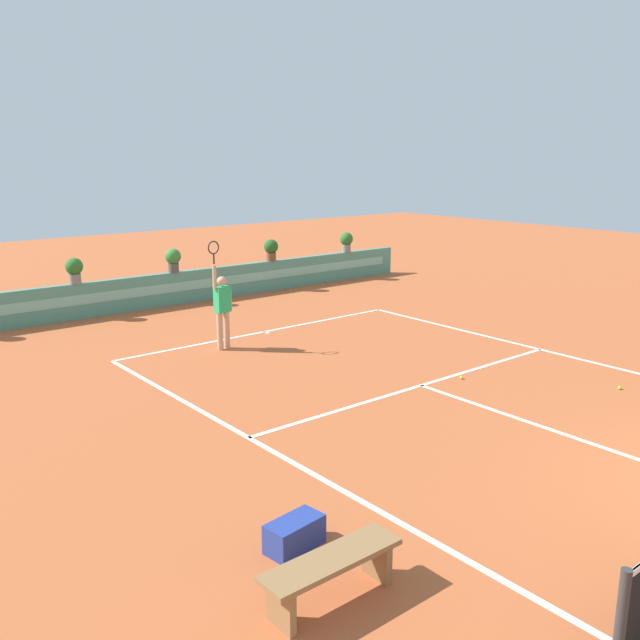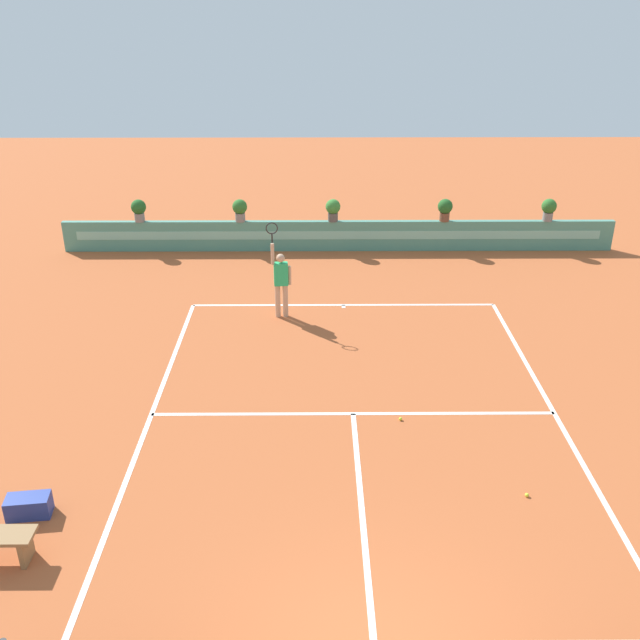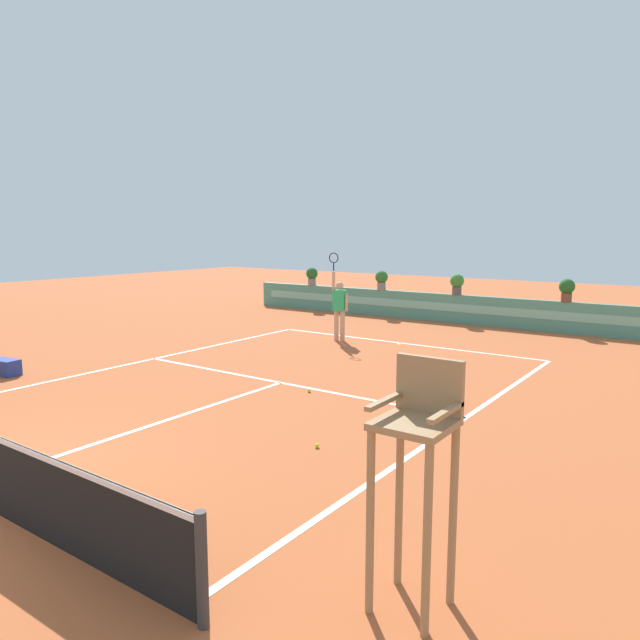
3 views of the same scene
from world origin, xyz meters
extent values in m
plane|color=#B2562D|center=(0.00, 6.00, 0.00)|extent=(60.00, 60.00, 0.00)
cube|color=white|center=(0.00, 11.89, 0.00)|extent=(8.22, 0.10, 0.01)
cube|color=white|center=(0.00, 6.40, 0.00)|extent=(8.22, 0.10, 0.01)
cube|color=white|center=(0.00, 3.20, 0.00)|extent=(0.10, 6.40, 0.01)
cube|color=white|center=(-4.11, 5.95, 0.00)|extent=(0.10, 11.89, 0.01)
cube|color=white|center=(4.11, 5.95, 0.00)|extent=(0.10, 11.89, 0.01)
cube|color=white|center=(0.00, 11.79, 0.00)|extent=(0.10, 0.20, 0.01)
cylinder|color=#333333|center=(-4.41, 0.00, 0.50)|extent=(0.10, 0.10, 1.00)
cube|color=#4C8E7A|center=(0.00, 16.39, 0.50)|extent=(18.00, 0.20, 1.00)
cube|color=#7ABCA8|center=(0.00, 16.29, 0.55)|extent=(17.10, 0.01, 0.28)
cube|color=olive|center=(-6.41, 2.34, 0.23)|extent=(0.08, 0.40, 0.45)
cube|color=olive|center=(-5.13, 2.34, 0.23)|extent=(0.08, 0.40, 0.45)
cube|color=olive|center=(-5.77, 2.34, 0.48)|extent=(1.60, 0.44, 0.06)
cube|color=navy|center=(-5.47, 3.37, 0.18)|extent=(0.74, 0.44, 0.36)
cylinder|color=tan|center=(-1.55, 11.18, 0.45)|extent=(0.14, 0.14, 0.90)
cylinder|color=tan|center=(-1.75, 11.16, 0.45)|extent=(0.14, 0.14, 0.90)
cube|color=#28B266|center=(-1.65, 11.17, 1.20)|extent=(0.38, 0.26, 0.60)
sphere|color=tan|center=(-1.65, 11.17, 1.63)|extent=(0.22, 0.22, 0.22)
cylinder|color=tan|center=(-1.85, 11.15, 1.75)|extent=(0.09, 0.09, 0.55)
cylinder|color=black|center=(-1.85, 11.15, 2.17)|extent=(0.04, 0.04, 0.24)
torus|color=#262626|center=(-1.85, 11.15, 2.43)|extent=(0.31, 0.06, 0.31)
cylinder|color=tan|center=(-1.43, 11.19, 1.15)|extent=(0.09, 0.09, 0.50)
sphere|color=#CCE033|center=(0.94, 6.15, 0.03)|extent=(0.07, 0.07, 0.07)
sphere|color=#CCE033|center=(2.84, 3.78, 0.03)|extent=(0.07, 0.07, 0.07)
cylinder|color=#514C47|center=(-0.19, 16.39, 1.14)|extent=(0.32, 0.32, 0.28)
sphere|color=#387F33|center=(-0.19, 16.39, 1.48)|extent=(0.48, 0.48, 0.48)
cylinder|color=gray|center=(6.79, 16.39, 1.14)|extent=(0.32, 0.32, 0.28)
sphere|color=#2D6B28|center=(6.79, 16.39, 1.48)|extent=(0.48, 0.48, 0.48)
cylinder|color=gray|center=(-3.20, 16.39, 1.14)|extent=(0.32, 0.32, 0.28)
sphere|color=#2D6B28|center=(-3.20, 16.39, 1.48)|extent=(0.48, 0.48, 0.48)
cylinder|color=brown|center=(3.43, 16.39, 1.14)|extent=(0.32, 0.32, 0.28)
sphere|color=#235B23|center=(3.43, 16.39, 1.48)|extent=(0.48, 0.48, 0.48)
camera|label=1|loc=(-9.79, -2.39, 4.49)|focal=38.58mm
camera|label=2|loc=(-0.76, -5.92, 7.87)|focal=39.95mm
camera|label=3|loc=(7.69, -2.98, 3.18)|focal=32.89mm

